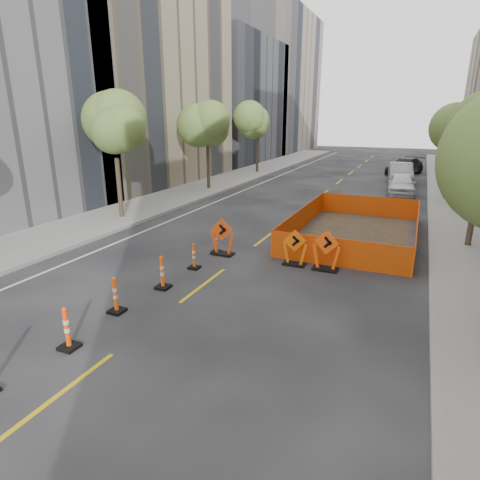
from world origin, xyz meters
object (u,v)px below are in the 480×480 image
at_px(channelizer_3, 115,295).
at_px(chevron_sign_left, 222,237).
at_px(chevron_sign_center, 295,248).
at_px(channelizer_4, 162,272).
at_px(channelizer_6, 216,242).
at_px(parked_car_near, 401,184).
at_px(channelizer_5, 194,256).
at_px(chevron_sign_right, 326,250).
at_px(channelizer_2, 67,328).
at_px(parked_car_far, 405,166).
at_px(parked_car_mid, 400,173).

relative_size(channelizer_3, chevron_sign_left, 0.71).
relative_size(channelizer_3, chevron_sign_center, 0.77).
bearing_deg(channelizer_4, channelizer_6, 90.68).
relative_size(channelizer_6, parked_car_near, 0.21).
bearing_deg(channelizer_5, channelizer_3, -94.19).
relative_size(channelizer_3, chevron_sign_right, 0.70).
bearing_deg(channelizer_2, parked_car_far, 80.47).
height_order(channelizer_3, channelizer_4, channelizer_4).
height_order(chevron_sign_left, parked_car_far, parked_car_far).
height_order(chevron_sign_right, parked_car_far, parked_car_far).
xyz_separation_m(channelizer_2, parked_car_near, (6.22, 24.46, 0.22)).
xyz_separation_m(chevron_sign_center, chevron_sign_right, (1.18, -0.03, 0.07)).
bearing_deg(channelizer_5, chevron_sign_left, 81.71).
height_order(channelizer_2, channelizer_6, channelizer_2).
distance_m(parked_car_near, parked_car_mid, 5.40).
height_order(chevron_sign_right, parked_car_mid, parked_car_mid).
height_order(channelizer_6, parked_car_far, parked_car_far).
bearing_deg(channelizer_4, channelizer_2, -90.59).
distance_m(chevron_sign_right, parked_car_near, 16.86).
distance_m(channelizer_4, parked_car_far, 32.28).
relative_size(chevron_sign_right, parked_car_far, 0.29).
relative_size(channelizer_3, parked_car_near, 0.24).
height_order(chevron_sign_left, parked_car_mid, parked_car_mid).
bearing_deg(chevron_sign_center, channelizer_3, -140.81).
bearing_deg(channelizer_4, parked_car_far, 79.40).
bearing_deg(channelizer_3, parked_car_mid, 77.70).
bearing_deg(parked_car_far, chevron_sign_left, -83.38).
distance_m(channelizer_6, chevron_sign_right, 4.56).
bearing_deg(chevron_sign_center, channelizer_6, 159.02).
distance_m(chevron_sign_center, parked_car_mid, 22.28).
bearing_deg(channelizer_5, chevron_sign_center, 29.38).
relative_size(channelizer_5, parked_car_near, 0.22).
xyz_separation_m(channelizer_5, chevron_sign_center, (3.27, 1.84, 0.20)).
xyz_separation_m(chevron_sign_right, parked_car_near, (1.68, 16.78, -0.00)).
relative_size(channelizer_6, chevron_sign_right, 0.61).
xyz_separation_m(channelizer_6, chevron_sign_right, (4.54, -0.14, 0.30)).
height_order(channelizer_4, parked_car_mid, parked_car_mid).
bearing_deg(chevron_sign_right, chevron_sign_left, -170.21).
height_order(chevron_sign_center, parked_car_far, parked_car_far).
distance_m(channelizer_6, chevron_sign_center, 3.37).
bearing_deg(parked_car_mid, chevron_sign_left, -109.92).
xyz_separation_m(channelizer_6, parked_car_near, (6.23, 16.64, 0.30)).
height_order(parked_car_near, parked_car_far, parked_car_far).
bearing_deg(channelizer_5, parked_car_far, 78.79).
distance_m(channelizer_5, chevron_sign_center, 3.76).
height_order(channelizer_3, channelizer_5, channelizer_3).
bearing_deg(channelizer_6, channelizer_5, -87.45).
distance_m(channelizer_3, parked_car_far, 34.25).
bearing_deg(chevron_sign_right, chevron_sign_center, -171.52).
xyz_separation_m(parked_car_near, parked_car_far, (-0.24, 11.19, 0.01)).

